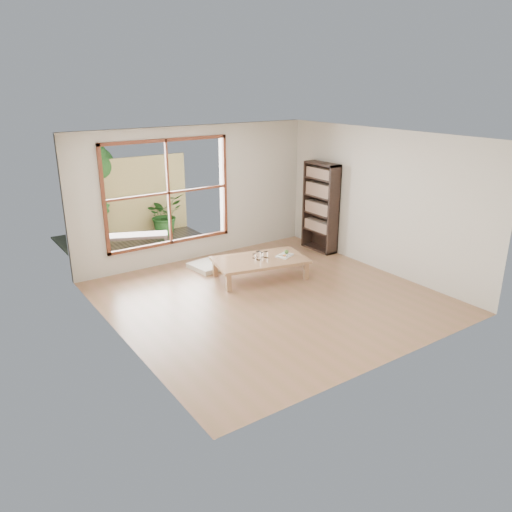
{
  "coord_description": "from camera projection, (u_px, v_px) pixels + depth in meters",
  "views": [
    {
      "loc": [
        -4.46,
        -6.1,
        3.38
      ],
      "look_at": [
        0.1,
        0.53,
        0.55
      ],
      "focal_mm": 35.0,
      "sensor_mm": 36.0,
      "label": 1
    }
  ],
  "objects": [
    {
      "name": "bamboo_fence",
      "position": [
        129.0,
        198.0,
        11.17
      ],
      "size": [
        2.8,
        0.06,
        1.8
      ],
      "primitive_type": "cube",
      "color": "#CEBC69",
      "rests_on": "ground"
    },
    {
      "name": "food_tray",
      "position": [
        285.0,
        255.0,
        9.12
      ],
      "size": [
        0.37,
        0.32,
        0.1
      ],
      "rotation": [
        0.0,
        0.0,
        0.39
      ],
      "color": "white",
      "rests_on": "low_table"
    },
    {
      "name": "glass_tall",
      "position": [
        259.0,
        256.0,
        8.9
      ],
      "size": [
        0.09,
        0.09,
        0.16
      ],
      "primitive_type": "cylinder",
      "color": "silver",
      "rests_on": "low_table"
    },
    {
      "name": "deck",
      "position": [
        149.0,
        248.0,
        10.7
      ],
      "size": [
        2.8,
        2.0,
        0.05
      ],
      "primitive_type": "cube",
      "color": "#342E26",
      "rests_on": "ground"
    },
    {
      "name": "garden_tree",
      "position": [
        91.0,
        167.0,
        10.8
      ],
      "size": [
        1.04,
        0.85,
        2.22
      ],
      "color": "#4C3D2D",
      "rests_on": "ground"
    },
    {
      "name": "glass_mid",
      "position": [
        266.0,
        254.0,
        9.03
      ],
      "size": [
        0.08,
        0.08,
        0.11
      ],
      "primitive_type": "cylinder",
      "color": "silver",
      "rests_on": "low_table"
    },
    {
      "name": "floor_cushion",
      "position": [
        209.0,
        266.0,
        9.53
      ],
      "size": [
        0.71,
        0.71,
        0.09
      ],
      "primitive_type": "cube",
      "rotation": [
        0.0,
        0.0,
        0.14
      ],
      "color": "silver",
      "rests_on": "ground"
    },
    {
      "name": "glass_short",
      "position": [
        261.0,
        255.0,
        9.05
      ],
      "size": [
        0.07,
        0.07,
        0.08
      ],
      "primitive_type": "cylinder",
      "color": "silver",
      "rests_on": "low_table"
    },
    {
      "name": "ground",
      "position": [
        269.0,
        297.0,
        8.25
      ],
      "size": [
        5.0,
        5.0,
        0.0
      ],
      "primitive_type": "plane",
      "color": "#9C6C4E",
      "rests_on": "ground"
    },
    {
      "name": "glass_small",
      "position": [
        254.0,
        256.0,
        9.0
      ],
      "size": [
        0.06,
        0.06,
        0.08
      ],
      "primitive_type": "cylinder",
      "color": "silver",
      "rests_on": "low_table"
    },
    {
      "name": "low_table",
      "position": [
        260.0,
        261.0,
        8.98
      ],
      "size": [
        1.8,
        1.25,
        0.36
      ],
      "rotation": [
        0.0,
        0.0,
        -0.22
      ],
      "color": "#A06E4D",
      "rests_on": "ground"
    },
    {
      "name": "shrub_right",
      "position": [
        164.0,
        214.0,
        11.46
      ],
      "size": [
        1.01,
        0.94,
        0.92
      ],
      "primitive_type": "imported",
      "rotation": [
        0.0,
        0.0,
        0.32
      ],
      "color": "#296124",
      "rests_on": "deck"
    },
    {
      "name": "bookshelf",
      "position": [
        321.0,
        207.0,
        10.3
      ],
      "size": [
        0.29,
        0.83,
        1.83
      ],
      "primitive_type": "cube",
      "color": "#32221C",
      "rests_on": "ground"
    },
    {
      "name": "garden_bench",
      "position": [
        134.0,
        237.0,
        10.11
      ],
      "size": [
        1.37,
        0.88,
        0.42
      ],
      "rotation": [
        0.0,
        0.0,
        -0.41
      ],
      "color": "#32221C",
      "rests_on": "deck"
    },
    {
      "name": "shrub_left",
      "position": [
        97.0,
        223.0,
        10.48
      ],
      "size": [
        0.71,
        0.65,
        1.05
      ],
      "primitive_type": "imported",
      "rotation": [
        0.0,
        0.0,
        -0.38
      ],
      "color": "#296124",
      "rests_on": "deck"
    }
  ]
}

